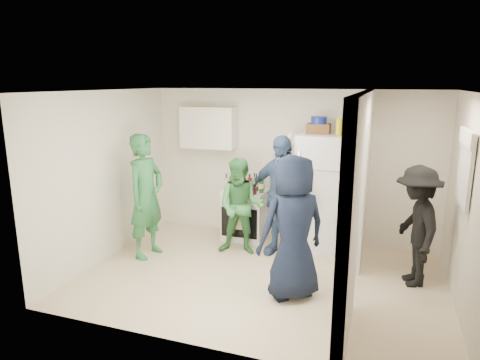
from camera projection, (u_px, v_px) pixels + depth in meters
name	position (u px, v px, depth m)	size (l,w,h in m)	color
floor	(261.00, 277.00, 5.85)	(4.80, 4.80, 0.00)	beige
wall_back	(291.00, 165.00, 7.13)	(4.80, 4.80, 0.00)	silver
wall_front	(212.00, 232.00, 4.00)	(4.80, 4.80, 0.00)	silver
wall_left	(107.00, 176.00, 6.33)	(3.40, 3.40, 0.00)	silver
wall_right	(468.00, 206.00, 4.80)	(3.40, 3.40, 0.00)	silver
ceiling	(264.00, 91.00, 5.28)	(4.80, 4.80, 0.00)	white
partition_pier_back	(363.00, 178.00, 6.20)	(0.12, 1.20, 2.50)	silver
partition_pier_front	(349.00, 225.00, 4.17)	(0.12, 1.20, 2.50)	silver
partition_header	(363.00, 110.00, 4.95)	(0.12, 1.00, 0.40)	silver
stove	(245.00, 214.00, 7.24)	(0.71, 0.59, 0.84)	white
upper_cabinet	(209.00, 128.00, 7.28)	(0.95, 0.34, 0.70)	silver
fridge	(322.00, 193.00, 6.69)	(0.76, 0.73, 1.84)	white
wicker_basket	(319.00, 129.00, 6.54)	(0.35, 0.25, 0.15)	brown
blue_bowl	(319.00, 120.00, 6.51)	(0.24, 0.24, 0.11)	navy
yellow_cup_stack_top	(339.00, 127.00, 6.29)	(0.09, 0.09, 0.25)	gold
wall_clock	(294.00, 139.00, 7.00)	(0.22, 0.22, 0.03)	white
spice_shelf	(290.00, 160.00, 7.06)	(0.35, 0.08, 0.03)	olive
nook_window	(467.00, 168.00, 4.90)	(0.03, 0.70, 0.80)	black
nook_window_frame	(465.00, 168.00, 4.91)	(0.04, 0.76, 0.86)	white
nook_valance	(467.00, 138.00, 4.84)	(0.04, 0.82, 0.18)	white
yellow_cup_stack_stove	(234.00, 185.00, 6.95)	(0.09, 0.09, 0.25)	yellow
red_cup	(254.00, 191.00, 6.88)	(0.09, 0.09, 0.12)	red
person_green_left	(146.00, 196.00, 6.41)	(0.69, 0.45, 1.88)	#2F763C
person_green_center	(241.00, 207.00, 6.53)	(0.73, 0.57, 1.50)	#3B873E
person_denim	(281.00, 196.00, 6.47)	(1.09, 0.45, 1.85)	#33476F
person_navy	(293.00, 228.00, 5.17)	(0.87, 0.57, 1.79)	black
person_nook	(416.00, 226.00, 5.52)	(1.03, 0.59, 1.59)	black
bottle_a	(231.00, 180.00, 7.31)	(0.06, 0.06, 0.26)	brown
bottle_b	(233.00, 182.00, 7.09)	(0.08, 0.08, 0.31)	#16441D
bottle_c	(245.00, 181.00, 7.28)	(0.06, 0.06, 0.24)	#959BA1
bottle_d	(244.00, 183.00, 7.06)	(0.06, 0.06, 0.28)	brown
bottle_e	(254.00, 181.00, 7.26)	(0.06, 0.06, 0.26)	#A2AAB4
bottle_f	(257.00, 182.00, 7.07)	(0.07, 0.07, 0.29)	#153C1B
bottle_g	(262.00, 180.00, 7.14)	(0.07, 0.07, 0.32)	brown
bottle_h	(226.00, 182.00, 7.08)	(0.06, 0.06, 0.29)	silver
bottle_i	(250.00, 181.00, 7.21)	(0.07, 0.07, 0.26)	#622310
bottle_j	(261.00, 184.00, 6.94)	(0.07, 0.07, 0.29)	#1C5327
bottle_k	(234.00, 181.00, 7.21)	(0.07, 0.07, 0.27)	brown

